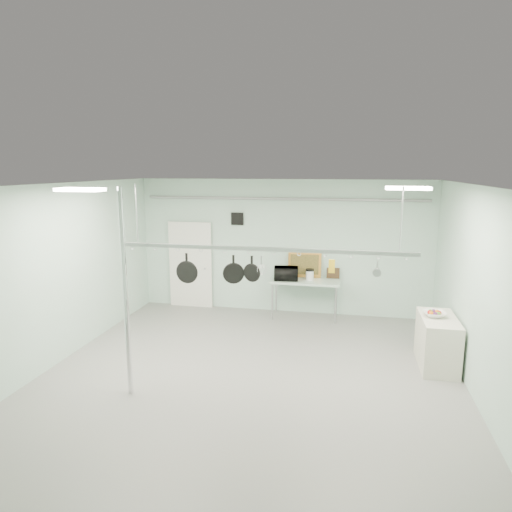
% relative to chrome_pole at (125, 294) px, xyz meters
% --- Properties ---
extents(floor, '(8.00, 8.00, 0.00)m').
position_rel_chrome_pole_xyz_m(floor, '(1.70, 0.60, -1.60)').
color(floor, gray).
rests_on(floor, ground).
extents(ceiling, '(7.00, 8.00, 0.02)m').
position_rel_chrome_pole_xyz_m(ceiling, '(1.70, 0.60, 1.59)').
color(ceiling, silver).
rests_on(ceiling, back_wall).
extents(back_wall, '(7.00, 0.02, 3.20)m').
position_rel_chrome_pole_xyz_m(back_wall, '(1.70, 4.59, 0.00)').
color(back_wall, silver).
rests_on(back_wall, floor).
extents(right_wall, '(0.02, 8.00, 3.20)m').
position_rel_chrome_pole_xyz_m(right_wall, '(5.19, 0.60, 0.00)').
color(right_wall, silver).
rests_on(right_wall, floor).
extents(door, '(1.10, 0.10, 2.20)m').
position_rel_chrome_pole_xyz_m(door, '(-0.60, 4.54, -0.55)').
color(door, silver).
rests_on(door, floor).
extents(wall_vent, '(0.30, 0.04, 0.30)m').
position_rel_chrome_pole_xyz_m(wall_vent, '(0.60, 4.57, 0.65)').
color(wall_vent, black).
rests_on(wall_vent, back_wall).
extents(conduit_pipe, '(6.60, 0.07, 0.07)m').
position_rel_chrome_pole_xyz_m(conduit_pipe, '(1.70, 4.50, 1.15)').
color(conduit_pipe, gray).
rests_on(conduit_pipe, back_wall).
extents(chrome_pole, '(0.08, 0.08, 3.20)m').
position_rel_chrome_pole_xyz_m(chrome_pole, '(0.00, 0.00, 0.00)').
color(chrome_pole, silver).
rests_on(chrome_pole, floor).
extents(prep_table, '(1.60, 0.70, 0.91)m').
position_rel_chrome_pole_xyz_m(prep_table, '(2.30, 4.20, -0.77)').
color(prep_table, silver).
rests_on(prep_table, floor).
extents(side_cabinet, '(0.60, 1.20, 0.90)m').
position_rel_chrome_pole_xyz_m(side_cabinet, '(4.85, 2.00, -1.15)').
color(side_cabinet, beige).
rests_on(side_cabinet, floor).
extents(pot_rack, '(4.80, 0.06, 1.00)m').
position_rel_chrome_pole_xyz_m(pot_rack, '(1.90, 0.90, 0.63)').
color(pot_rack, '#B7B7BC').
rests_on(pot_rack, ceiling).
extents(light_panel_left, '(0.65, 0.30, 0.05)m').
position_rel_chrome_pole_xyz_m(light_panel_left, '(-0.50, -0.20, 1.56)').
color(light_panel_left, white).
rests_on(light_panel_left, ceiling).
extents(light_panel_right, '(0.65, 0.30, 0.05)m').
position_rel_chrome_pole_xyz_m(light_panel_right, '(4.10, 1.20, 1.56)').
color(light_panel_right, white).
rests_on(light_panel_right, ceiling).
extents(microwave, '(0.59, 0.44, 0.30)m').
position_rel_chrome_pole_xyz_m(microwave, '(1.87, 4.13, -0.54)').
color(microwave, black).
rests_on(microwave, prep_table).
extents(coffee_canister, '(0.19, 0.19, 0.22)m').
position_rel_chrome_pole_xyz_m(coffee_canister, '(2.40, 4.21, -0.58)').
color(coffee_canister, silver).
rests_on(coffee_canister, prep_table).
extents(painting_large, '(0.79, 0.17, 0.58)m').
position_rel_chrome_pole_xyz_m(painting_large, '(2.25, 4.50, -0.41)').
color(painting_large, gold).
rests_on(painting_large, prep_table).
extents(painting_small, '(0.30, 0.10, 0.25)m').
position_rel_chrome_pole_xyz_m(painting_small, '(2.92, 4.50, -0.57)').
color(painting_small, '#372413').
rests_on(painting_small, prep_table).
extents(fruit_bowl, '(0.41, 0.41, 0.09)m').
position_rel_chrome_pole_xyz_m(fruit_bowl, '(4.77, 2.03, -0.65)').
color(fruit_bowl, white).
rests_on(fruit_bowl, side_cabinet).
extents(skillet_left, '(0.38, 0.08, 0.51)m').
position_rel_chrome_pole_xyz_m(skillet_left, '(0.65, 0.90, 0.23)').
color(skillet_left, black).
rests_on(skillet_left, pot_rack).
extents(skillet_mid, '(0.35, 0.15, 0.47)m').
position_rel_chrome_pole_xyz_m(skillet_mid, '(1.44, 0.90, 0.25)').
color(skillet_mid, black).
rests_on(skillet_mid, pot_rack).
extents(skillet_right, '(0.30, 0.14, 0.42)m').
position_rel_chrome_pole_xyz_m(skillet_right, '(1.75, 0.90, 0.28)').
color(skillet_right, black).
rests_on(skillet_right, pot_rack).
extents(whisk, '(0.20, 0.20, 0.30)m').
position_rel_chrome_pole_xyz_m(whisk, '(1.90, 0.90, 0.33)').
color(whisk, '#B9B8BD').
rests_on(whisk, pot_rack).
extents(grater, '(0.10, 0.05, 0.23)m').
position_rel_chrome_pole_xyz_m(grater, '(3.01, 0.90, 0.37)').
color(grater, yellow).
rests_on(grater, pot_rack).
extents(saucepan, '(0.13, 0.09, 0.24)m').
position_rel_chrome_pole_xyz_m(saucepan, '(3.69, 0.90, 0.37)').
color(saucepan, '#A8A7AB').
rests_on(saucepan, pot_rack).
extents(fruit_cluster, '(0.24, 0.24, 0.09)m').
position_rel_chrome_pole_xyz_m(fruit_cluster, '(4.77, 2.03, -0.61)').
color(fruit_cluster, '#A2100F').
rests_on(fruit_cluster, fruit_bowl).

